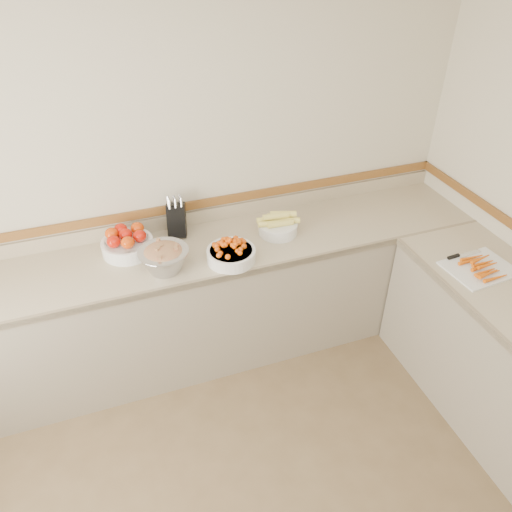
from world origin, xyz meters
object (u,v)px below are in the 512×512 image
object	(u,v)px
corn_bowl	(278,225)
rhubarb_bowl	(164,258)
cutting_board	(480,268)
tomato_bowl	(127,243)
knife_block	(177,219)
cherry_tomato_bowl	(231,253)

from	to	relation	value
corn_bowl	rhubarb_bowl	world-z (taller)	rhubarb_bowl
rhubarb_bowl	cutting_board	size ratio (longest dim) A/B	0.72
tomato_bowl	rhubarb_bowl	bearing A→B (deg)	-55.57
knife_block	cutting_board	size ratio (longest dim) A/B	0.69
cherry_tomato_bowl	corn_bowl	xyz separation A→B (m)	(0.39, 0.19, 0.00)
knife_block	rhubarb_bowl	bearing A→B (deg)	-113.47
corn_bowl	rhubarb_bowl	xyz separation A→B (m)	(-0.80, -0.15, 0.03)
tomato_bowl	cutting_board	distance (m)	2.20
cutting_board	cherry_tomato_bowl	bearing A→B (deg)	156.59
corn_bowl	rhubarb_bowl	distance (m)	0.81
cherry_tomato_bowl	rhubarb_bowl	bearing A→B (deg)	174.58
knife_block	cutting_board	xyz separation A→B (m)	(1.65, -1.01, -0.10)
cherry_tomato_bowl	corn_bowl	bearing A→B (deg)	26.26
corn_bowl	rhubarb_bowl	size ratio (longest dim) A/B	0.95
knife_block	cutting_board	distance (m)	1.94
knife_block	tomato_bowl	bearing A→B (deg)	-164.80
cherry_tomato_bowl	cutting_board	distance (m)	1.53
rhubarb_bowl	cutting_board	bearing A→B (deg)	-19.63
cutting_board	corn_bowl	bearing A→B (deg)	141.64
cherry_tomato_bowl	rhubarb_bowl	distance (m)	0.41
tomato_bowl	cherry_tomato_bowl	distance (m)	0.67
knife_block	corn_bowl	distance (m)	0.68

